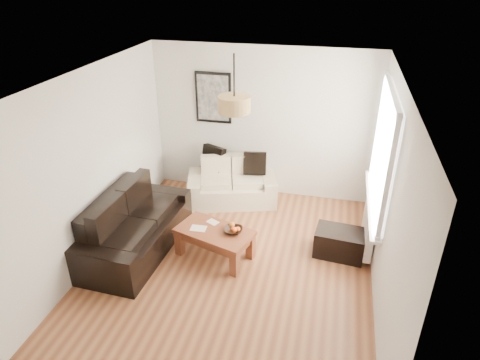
% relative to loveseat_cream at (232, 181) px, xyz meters
% --- Properties ---
extents(floor, '(4.50, 4.50, 0.00)m').
position_rel_loveseat_cream_xyz_m(floor, '(0.43, -1.78, -0.37)').
color(floor, brown).
rests_on(floor, ground).
extents(ceiling, '(3.80, 4.50, 0.00)m').
position_rel_loveseat_cream_xyz_m(ceiling, '(0.43, -1.78, 2.23)').
color(ceiling, white).
rests_on(ceiling, floor).
extents(wall_back, '(3.80, 0.04, 2.60)m').
position_rel_loveseat_cream_xyz_m(wall_back, '(0.43, 0.47, 0.93)').
color(wall_back, silver).
rests_on(wall_back, floor).
extents(wall_front, '(3.80, 0.04, 2.60)m').
position_rel_loveseat_cream_xyz_m(wall_front, '(0.43, -4.03, 0.93)').
color(wall_front, silver).
rests_on(wall_front, floor).
extents(wall_left, '(0.04, 4.50, 2.60)m').
position_rel_loveseat_cream_xyz_m(wall_left, '(-1.47, -1.78, 0.93)').
color(wall_left, silver).
rests_on(wall_left, floor).
extents(wall_right, '(0.04, 4.50, 2.60)m').
position_rel_loveseat_cream_xyz_m(wall_right, '(2.33, -1.78, 0.93)').
color(wall_right, silver).
rests_on(wall_right, floor).
extents(window_bay, '(0.14, 1.90, 1.60)m').
position_rel_loveseat_cream_xyz_m(window_bay, '(2.29, -0.98, 1.23)').
color(window_bay, white).
rests_on(window_bay, wall_right).
extents(radiator, '(0.10, 0.90, 0.52)m').
position_rel_loveseat_cream_xyz_m(radiator, '(2.25, -0.98, 0.01)').
color(radiator, white).
rests_on(radiator, wall_right).
extents(poster, '(0.62, 0.04, 0.87)m').
position_rel_loveseat_cream_xyz_m(poster, '(-0.42, 0.44, 1.33)').
color(poster, black).
rests_on(poster, wall_back).
extents(pendant_shade, '(0.40, 0.40, 0.20)m').
position_rel_loveseat_cream_xyz_m(pendant_shade, '(0.43, -1.48, 1.86)').
color(pendant_shade, tan).
rests_on(pendant_shade, ceiling).
extents(loveseat_cream, '(1.66, 1.21, 0.74)m').
position_rel_loveseat_cream_xyz_m(loveseat_cream, '(0.00, 0.00, 0.00)').
color(loveseat_cream, beige).
rests_on(loveseat_cream, floor).
extents(sofa_leather, '(1.04, 2.00, 0.85)m').
position_rel_loveseat_cream_xyz_m(sofa_leather, '(-1.00, -1.68, 0.05)').
color(sofa_leather, black).
rests_on(sofa_leather, floor).
extents(coffee_table, '(1.17, 0.86, 0.43)m').
position_rel_loveseat_cream_xyz_m(coffee_table, '(0.16, -1.58, -0.16)').
color(coffee_table, brown).
rests_on(coffee_table, floor).
extents(ottoman, '(0.73, 0.51, 0.39)m').
position_rel_loveseat_cream_xyz_m(ottoman, '(1.88, -1.14, -0.18)').
color(ottoman, black).
rests_on(ottoman, floor).
extents(cushion_left, '(0.44, 0.29, 0.43)m').
position_rel_loveseat_cream_xyz_m(cushion_left, '(-0.38, 0.18, 0.32)').
color(cushion_left, black).
rests_on(cushion_left, loveseat_cream).
extents(cushion_right, '(0.40, 0.18, 0.39)m').
position_rel_loveseat_cream_xyz_m(cushion_right, '(0.37, 0.18, 0.30)').
color(cushion_right, black).
rests_on(cushion_right, loveseat_cream).
extents(fruit_bowl, '(0.28, 0.28, 0.06)m').
position_rel_loveseat_cream_xyz_m(fruit_bowl, '(0.43, -1.56, 0.09)').
color(fruit_bowl, black).
rests_on(fruit_bowl, coffee_table).
extents(orange_a, '(0.11, 0.11, 0.09)m').
position_rel_loveseat_cream_xyz_m(orange_a, '(0.43, -1.57, 0.10)').
color(orange_a, '#EF4D14').
rests_on(orange_a, fruit_bowl).
extents(orange_b, '(0.08, 0.08, 0.07)m').
position_rel_loveseat_cream_xyz_m(orange_b, '(0.48, -1.54, 0.10)').
color(orange_b, '#F95515').
rests_on(orange_b, fruit_bowl).
extents(orange_c, '(0.08, 0.08, 0.08)m').
position_rel_loveseat_cream_xyz_m(orange_c, '(0.38, -1.45, 0.10)').
color(orange_c, orange).
rests_on(orange_c, fruit_bowl).
extents(papers, '(0.23, 0.16, 0.01)m').
position_rel_loveseat_cream_xyz_m(papers, '(-0.07, -1.59, 0.06)').
color(papers, white).
rests_on(papers, coffee_table).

